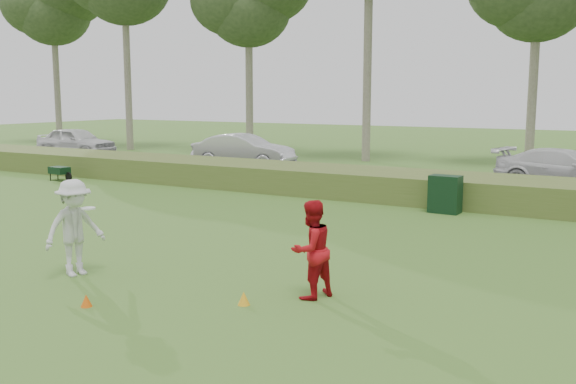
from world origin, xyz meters
The scene contains 14 objects.
ground centered at (0.00, 0.00, 0.00)m, with size 120.00×120.00×0.00m, color #376321.
reed_strip centered at (0.00, 12.00, 0.45)m, with size 80.00×3.00×0.90m, color #495F26.
park_road centered at (0.00, 17.00, 0.03)m, with size 80.00×6.00×0.06m, color #2D2D2D.
tree_0 centered at (-30.00, 23.50, 9.72)m, with size 6.76×6.76×13.00m.
tree_2 centered at (-14.00, 24.00, 8.97)m, with size 6.50×6.50×12.00m.
player_white centered at (-2.47, -0.07, 0.95)m, with size 1.03×1.37×1.90m.
player_red centered at (2.19, 0.95, 0.86)m, with size 0.84×0.65×1.73m, color #AC0E16.
cone_orange centered at (-0.86, -1.34, 0.11)m, with size 0.19×0.19×0.21m, color #E0570B.
cone_yellow centered at (1.39, 0.04, 0.12)m, with size 0.21×0.21×0.23m, color #EDA319.
utility_cabinet centered at (1.93, 10.14, 0.56)m, with size 0.90×0.56×1.13m, color black.
wheelbarrow centered at (-13.90, 9.49, 0.41)m, with size 1.18×0.63×0.57m.
car_left centered at (-21.24, 17.07, 0.87)m, with size 1.91×4.75×1.62m, color silver.
car_mid centered at (-9.62, 16.72, 0.86)m, with size 1.69×4.86×1.60m, color silver.
car_right centered at (4.56, 16.60, 0.80)m, with size 2.07×5.09×1.48m, color silver.
Camera 1 is at (7.17, -8.65, 3.52)m, focal length 40.00 mm.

